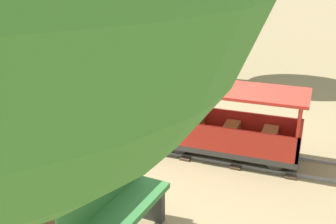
{
  "coord_description": "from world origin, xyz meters",
  "views": [
    {
      "loc": [
        -5.11,
        -1.76,
        2.62
      ],
      "look_at": [
        0.0,
        0.18,
        0.55
      ],
      "focal_mm": 42.98,
      "sensor_mm": 36.0,
      "label": 1
    }
  ],
  "objects": [
    {
      "name": "ground_plane",
      "position": [
        0.0,
        0.0,
        0.0
      ],
      "size": [
        60.0,
        60.0,
        0.0
      ],
      "primitive_type": "plane",
      "color": "#8C7A56"
    },
    {
      "name": "track",
      "position": [
        0.0,
        0.15,
        0.02
      ],
      "size": [
        0.75,
        5.7,
        0.04
      ],
      "color": "gray",
      "rests_on": "ground_plane"
    },
    {
      "name": "locomotive",
      "position": [
        0.0,
        1.01,
        0.48
      ],
      "size": [
        0.71,
        1.45,
        0.97
      ],
      "color": "#1E472D",
      "rests_on": "ground_plane"
    },
    {
      "name": "passenger_car",
      "position": [
        0.0,
        -0.75,
        0.42
      ],
      "size": [
        0.81,
        2.0,
        0.97
      ],
      "color": "#3F3F3F",
      "rests_on": "ground_plane"
    },
    {
      "name": "conductor_person",
      "position": [
        1.01,
        0.59,
        0.96
      ],
      "size": [
        0.3,
        0.3,
        1.62
      ],
      "color": "#282D47",
      "rests_on": "ground_plane"
    },
    {
      "name": "park_bench",
      "position": [
        -2.31,
        -0.18,
        0.42
      ],
      "size": [
        1.33,
        0.52,
        0.82
      ],
      "color": "#2D6B33",
      "rests_on": "ground_plane"
    }
  ]
}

